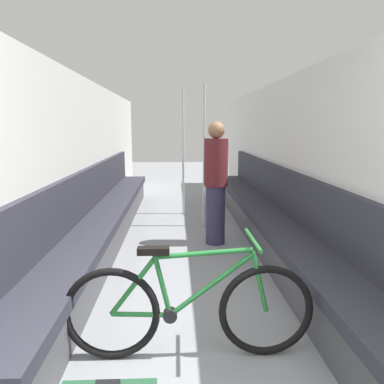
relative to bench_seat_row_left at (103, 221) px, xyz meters
The scene contains 8 objects.
wall_left 0.80m from the bench_seat_row_left, 160.87° to the right, with size 0.10×10.56×2.11m, color silver.
wall_right 2.50m from the bench_seat_row_left, ahead, with size 0.10×10.56×2.11m, color silver.
bench_seat_row_left is the anchor object (origin of this frame).
bench_seat_row_right 2.13m from the bench_seat_row_left, ahead, with size 0.49×6.48×0.98m.
bicycle 2.65m from the bench_seat_row_left, 67.45° to the right, with size 1.62×0.46×0.80m.
grab_pole_near 1.74m from the bench_seat_row_left, 31.31° to the left, with size 0.08×0.08×2.09m.
grab_pole_far 2.09m from the bench_seat_row_left, 57.22° to the left, with size 0.08×0.08×2.09m.
passenger_standing 1.52m from the bench_seat_row_left, ahead, with size 0.30×0.30×1.56m.
Camera 1 is at (-0.12, -0.92, 1.49)m, focal length 35.00 mm.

